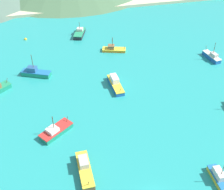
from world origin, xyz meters
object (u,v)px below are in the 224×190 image
Objects in this scene: fishing_boat_5 at (113,49)px; buoy_0 at (26,39)px; fishing_boat_2 at (35,73)px; fishing_boat_8 at (85,169)px; fishing_boat_0 at (80,33)px; fishing_boat_4 at (220,179)px; fishing_boat_11 at (115,83)px; fishing_boat_3 at (56,131)px; fishing_boat_7 at (212,57)px.

fishing_boat_5 is 8.43× the size of buoy_0.
fishing_boat_2 reaches higher than fishing_boat_8.
fishing_boat_8 is at bearing -98.06° from fishing_boat_0.
fishing_boat_11 is (-11.52, 36.23, 0.14)m from fishing_boat_4.
fishing_boat_2 reaches higher than fishing_boat_3.
fishing_boat_2 is at bearing -83.83° from buoy_0.
fishing_boat_7 is 35.17m from fishing_boat_11.
fishing_boat_7 is at bearing -35.75° from fishing_boat_0.
buoy_0 is (-6.32, 51.37, -0.63)m from fishing_boat_3.
fishing_boat_2 is 1.17× the size of fishing_boat_7.
fishing_boat_11 is at bearing -102.81° from fishing_boat_5.
fishing_boat_2 reaches higher than fishing_boat_11.
fishing_boat_3 reaches higher than fishing_boat_11.
fishing_boat_2 is 56.31m from fishing_boat_7.
fishing_boat_11 is (4.62, -35.34, 0.12)m from fishing_boat_0.
fishing_boat_3 is at bearing 144.20° from fishing_boat_4.
fishing_boat_5 is 20.96m from fishing_boat_11.
fishing_boat_0 is 0.92× the size of fishing_boat_11.
fishing_boat_3 is 36.57m from fishing_boat_4.
fishing_boat_8 is 30.56m from fishing_boat_11.
fishing_boat_7 is (52.56, 22.08, 0.15)m from fishing_boat_3.
fishing_boat_4 is at bearing -55.05° from fishing_boat_2.
fishing_boat_2 is at bearing 101.98° from fishing_boat_8.
fishing_boat_11 is 43.97m from buoy_0.
fishing_boat_7 is at bearing -4.19° from fishing_boat_2.
fishing_boat_3 is (3.60, -26.20, -0.20)m from fishing_boat_2.
fishing_boat_7 is (22.90, 43.47, 0.08)m from fishing_boat_4.
fishing_boat_2 is at bearing 124.95° from fishing_boat_4.
fishing_boat_7 is (29.77, -13.20, 0.25)m from fishing_boat_5.
fishing_boat_3 is at bearing -105.08° from fishing_boat_0.
fishing_boat_5 is at bearing 156.09° from fishing_boat_7.
fishing_boat_11 reaches higher than buoy_0.
fishing_boat_4 is at bearing -117.78° from fishing_boat_7.
fishing_boat_2 reaches higher than fishing_boat_7.
fishing_boat_11 is at bearing 39.29° from fishing_boat_3.
fishing_boat_3 reaches higher than fishing_boat_5.
fishing_boat_3 is 13.40m from fishing_boat_8.
fishing_boat_2 is 1.08× the size of fishing_boat_5.
fishing_boat_8 is 0.95× the size of fishing_boat_11.
fishing_boat_3 is at bearing -82.18° from fishing_boat_2.
fishing_boat_0 is at bearing -3.42° from buoy_0.
fishing_boat_2 is 0.98× the size of fishing_boat_8.
fishing_boat_7 is at bearing 22.79° from fishing_boat_3.
fishing_boat_4 is 7.68× the size of buoy_0.
fishing_boat_8 is (-47.93, -34.65, -0.00)m from fishing_boat_7.
fishing_boat_2 is at bearing -125.51° from fishing_boat_0.
fishing_boat_0 is 63.38m from fishing_boat_8.
fishing_boat_0 is 29.47m from fishing_boat_2.
fishing_boat_0 reaches higher than buoy_0.
fishing_boat_0 is 17.55m from fishing_boat_5.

